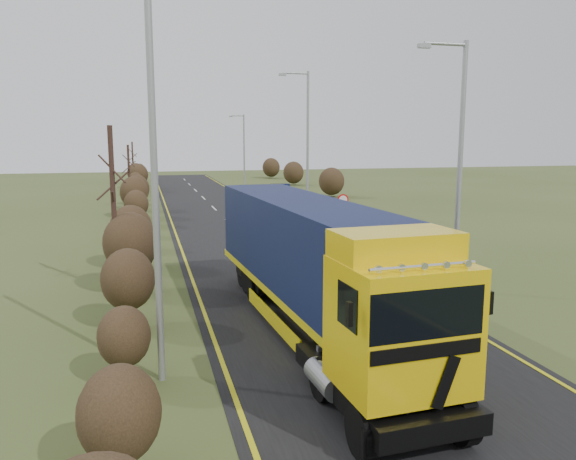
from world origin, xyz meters
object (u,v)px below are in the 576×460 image
Objects in this scene: speed_sign at (343,207)px; streetlight_near at (458,158)px; lorry at (312,259)px; car_blue_sedan at (328,209)px; car_red_hatchback at (319,209)px.

streetlight_near is at bearing -90.76° from speed_sign.
lorry is 7.54m from streetlight_near.
car_blue_sedan is at bearing 85.26° from streetlight_near.
speed_sign is at bearing 89.24° from streetlight_near.
streetlight_near reaches higher than car_blue_sedan.
lorry is at bearing -154.21° from streetlight_near.
streetlight_near is 12.60m from speed_sign.
speed_sign is (6.50, 15.25, -0.50)m from lorry.
lorry reaches higher than speed_sign.
car_red_hatchback is at bearing 83.06° from speed_sign.
streetlight_near reaches higher than car_red_hatchback.
speed_sign is (-0.90, -7.38, 1.04)m from car_red_hatchback.
lorry reaches higher than car_blue_sedan.
speed_sign is at bearing 72.08° from car_blue_sedan.
streetlight_near reaches higher than lorry.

